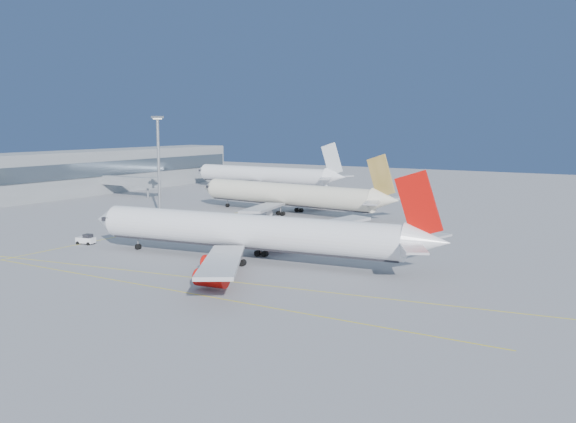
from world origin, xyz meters
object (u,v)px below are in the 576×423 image
object	(u,v)px
airliner_virgin	(253,232)
light_mast	(158,158)
pushback_tug	(86,239)
airliner_etihad	(291,195)
airliner_third	(266,175)

from	to	relation	value
airliner_virgin	light_mast	size ratio (longest dim) A/B	2.67
pushback_tug	airliner_etihad	bearing A→B (deg)	66.99
airliner_virgin	airliner_etihad	xyz separation A→B (m)	(-25.47, 55.54, -0.01)
airliner_virgin	pushback_tug	distance (m)	38.88
airliner_third	airliner_etihad	bearing A→B (deg)	-48.75
airliner_etihad	airliner_third	distance (m)	64.36
airliner_virgin	light_mast	bearing A→B (deg)	141.90
airliner_virgin	light_mast	distance (m)	60.67
pushback_tug	light_mast	world-z (taller)	light_mast
pushback_tug	light_mast	distance (m)	40.43
light_mast	pushback_tug	bearing A→B (deg)	-70.57
airliner_virgin	pushback_tug	world-z (taller)	airliner_virgin
airliner_etihad	light_mast	size ratio (longest dim) A/B	2.49
airliner_virgin	airliner_third	xyz separation A→B (m)	(-66.50, 105.13, 0.24)
airliner_third	pushback_tug	bearing A→B (deg)	-73.95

